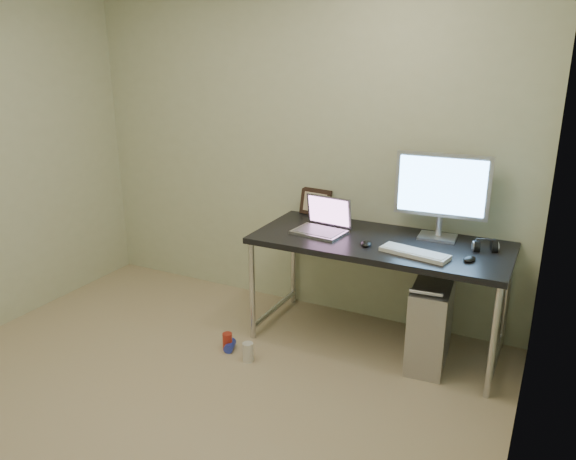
{
  "coord_description": "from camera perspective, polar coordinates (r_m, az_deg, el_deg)",
  "views": [
    {
      "loc": [
        1.8,
        -1.98,
        1.96
      ],
      "look_at": [
        0.29,
        1.04,
        0.85
      ],
      "focal_mm": 35.0,
      "sensor_mm": 36.0,
      "label": 1
    }
  ],
  "objects": [
    {
      "name": "webcam",
      "position": [
        4.03,
        5.14,
        2.07
      ],
      "size": [
        0.05,
        0.04,
        0.13
      ],
      "rotation": [
        0.0,
        0.0,
        -0.3
      ],
      "color": "silver",
      "rests_on": "desk"
    },
    {
      "name": "headphones",
      "position": [
        3.69,
        19.39,
        -1.6
      ],
      "size": [
        0.17,
        0.1,
        0.1
      ],
      "rotation": [
        0.0,
        0.0,
        0.31
      ],
      "color": "black",
      "rests_on": "desk"
    },
    {
      "name": "can_blue",
      "position": [
        3.9,
        -5.92,
        -11.6
      ],
      "size": [
        0.09,
        0.13,
        0.06
      ],
      "primitive_type": "cylinder",
      "rotation": [
        1.57,
        0.0,
        0.32
      ],
      "color": "#2B39BE",
      "rests_on": "ground"
    },
    {
      "name": "mouse_right",
      "position": [
        3.49,
        17.97,
        -2.7
      ],
      "size": [
        0.08,
        0.12,
        0.04
      ],
      "primitive_type": "ellipsoid",
      "rotation": [
        0.0,
        0.0,
        -0.16
      ],
      "color": "black",
      "rests_on": "desk"
    },
    {
      "name": "cable_a",
      "position": [
        4.06,
        14.95,
        -5.07
      ],
      "size": [
        0.01,
        0.16,
        0.69
      ],
      "primitive_type": "cylinder",
      "rotation": [
        0.21,
        0.0,
        0.0
      ],
      "color": "black",
      "rests_on": "ground"
    },
    {
      "name": "wall_right",
      "position": [
        2.11,
        23.6,
        -3.13
      ],
      "size": [
        0.02,
        3.5,
        2.5
      ],
      "primitive_type": "cube",
      "color": "beige",
      "rests_on": "ground"
    },
    {
      "name": "desk",
      "position": [
        3.75,
        9.28,
        -2.13
      ],
      "size": [
        1.66,
        0.73,
        0.75
      ],
      "color": "black",
      "rests_on": "ground"
    },
    {
      "name": "cable_b",
      "position": [
        4.03,
        16.11,
        -5.63
      ],
      "size": [
        0.02,
        0.11,
        0.71
      ],
      "primitive_type": "cylinder",
      "rotation": [
        0.14,
        0.0,
        0.09
      ],
      "color": "black",
      "rests_on": "ground"
    },
    {
      "name": "laptop",
      "position": [
        3.84,
        3.56,
        0.64
      ],
      "size": [
        0.37,
        0.31,
        0.23
      ],
      "rotation": [
        0.0,
        0.0,
        -0.11
      ],
      "color": "silver",
      "rests_on": "desk"
    },
    {
      "name": "keyboard",
      "position": [
        3.5,
        12.75,
        -2.3
      ],
      "size": [
        0.44,
        0.22,
        0.03
      ],
      "primitive_type": "cube",
      "rotation": [
        0.0,
        0.0,
        -0.2
      ],
      "color": "silver",
      "rests_on": "desk"
    },
    {
      "name": "picture_frame",
      "position": [
        4.2,
        2.81,
        2.86
      ],
      "size": [
        0.26,
        0.1,
        0.2
      ],
      "primitive_type": "cube",
      "rotation": [
        -0.21,
        0.0,
        -0.13
      ],
      "color": "black",
      "rests_on": "desk"
    },
    {
      "name": "floor",
      "position": [
        3.32,
        -13.26,
        -18.56
      ],
      "size": [
        3.5,
        3.5,
        0.0
      ],
      "primitive_type": "plane",
      "color": "tan",
      "rests_on": "ground"
    },
    {
      "name": "monitor",
      "position": [
        3.76,
        15.36,
        3.99
      ],
      "size": [
        0.6,
        0.19,
        0.56
      ],
      "rotation": [
        0.0,
        0.0,
        0.05
      ],
      "color": "silver",
      "rests_on": "desk"
    },
    {
      "name": "tower_computer",
      "position": [
        3.76,
        14.28,
        -9.04
      ],
      "size": [
        0.27,
        0.54,
        0.58
      ],
      "rotation": [
        0.0,
        0.0,
        0.08
      ],
      "color": "#BCBCC1",
      "rests_on": "ground"
    },
    {
      "name": "mouse_left",
      "position": [
        3.61,
        7.95,
        -1.26
      ],
      "size": [
        0.09,
        0.12,
        0.04
      ],
      "primitive_type": "ellipsoid",
      "rotation": [
        0.0,
        0.0,
        0.25
      ],
      "color": "black",
      "rests_on": "desk"
    },
    {
      "name": "can_red",
      "position": [
        3.89,
        -6.17,
        -11.19
      ],
      "size": [
        0.08,
        0.08,
        0.12
      ],
      "primitive_type": "cylinder",
      "rotation": [
        0.0,
        0.0,
        0.27
      ],
      "color": "#AD2A1C",
      "rests_on": "ground"
    },
    {
      "name": "can_white",
      "position": [
        3.75,
        -4.09,
        -12.26
      ],
      "size": [
        0.07,
        0.07,
        0.13
      ],
      "primitive_type": "cylinder",
      "rotation": [
        0.0,
        0.0,
        -0.04
      ],
      "color": "silver",
      "rests_on": "ground"
    },
    {
      "name": "wall_back",
      "position": [
        4.21,
        0.86,
        8.47
      ],
      "size": [
        3.5,
        0.02,
        2.5
      ],
      "primitive_type": "cube",
      "color": "beige",
      "rests_on": "ground"
    }
  ]
}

